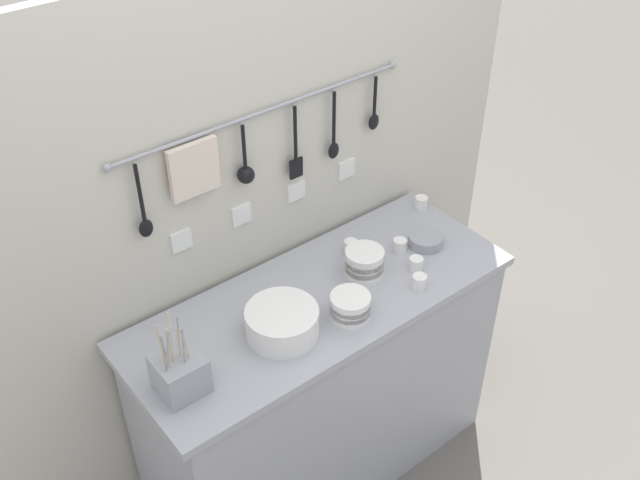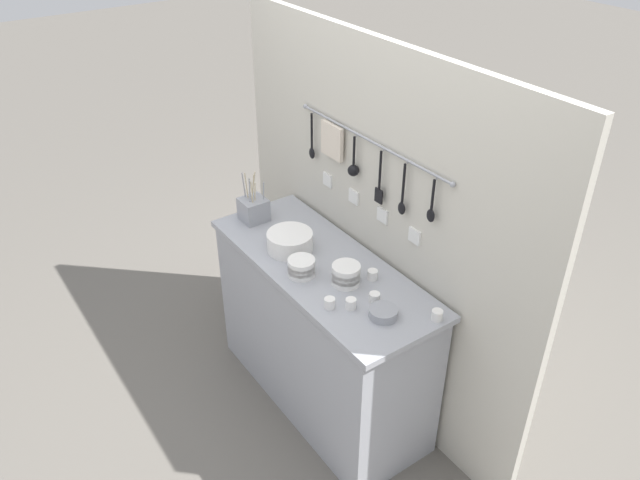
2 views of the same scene
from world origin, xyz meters
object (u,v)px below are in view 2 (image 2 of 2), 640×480
Objects in this scene: bowl_stack_short_front at (302,267)px; plate_stack at (290,241)px; cup_front_right at (373,275)px; cup_centre at (374,298)px; cup_edge_near at (351,304)px; steel_mixing_bowl at (383,313)px; cup_beside_plates at (330,303)px; cutlery_caddy at (254,209)px; cup_edge_far at (437,315)px; bowl_stack_tall_left at (346,274)px.

bowl_stack_short_front is 0.22m from plate_stack.
cup_front_right is 0.17m from cup_centre.
cup_centre is at bearing 76.04° from cup_edge_near.
plate_stack is at bearing -176.04° from steel_mixing_bowl.
plate_stack is 0.50m from cup_beside_plates.
bowl_stack_short_front is 0.38m from cup_centre.
plate_stack is 0.82× the size of cutlery_caddy.
steel_mixing_bowl is 2.60× the size of cup_edge_near.
cup_beside_plates is at bearing -7.09° from cutlery_caddy.
cup_beside_plates and cup_edge_near have the same top height.
plate_stack is 4.75× the size of cup_edge_far.
bowl_stack_short_front is 2.68× the size of cup_beside_plates.
steel_mixing_bowl is 2.60× the size of cup_centre.
bowl_stack_short_front is 2.68× the size of cup_edge_far.
cup_beside_plates is 0.29m from cup_front_right.
cup_beside_plates is at bearing -7.07° from bowl_stack_short_front.
cup_centre is at bearing 7.71° from plate_stack.
plate_stack is 0.67m from steel_mixing_bowl.
steel_mixing_bowl is 1.02m from cutlery_caddy.
bowl_stack_tall_left is 0.28m from steel_mixing_bowl.
cup_front_right is at bearing 150.69° from steel_mixing_bowl.
cup_front_right is (0.21, 0.25, -0.02)m from bowl_stack_short_front.
bowl_stack_short_front is 1.03× the size of steel_mixing_bowl.
bowl_stack_short_front is 0.33m from cup_edge_near.
bowl_stack_short_front is at bearing -142.48° from bowl_stack_tall_left.
bowl_stack_short_front reaches higher than cup_front_right.
steel_mixing_bowl is at bearing 14.62° from bowl_stack_short_front.
cup_centre is at bearing -149.80° from cup_edge_far.
cup_edge_far is at bearing 49.60° from steel_mixing_bowl.
cutlery_caddy reaches higher than cup_beside_plates.
plate_stack is 0.36m from cutlery_caddy.
steel_mixing_bowl is at bearing 40.07° from cup_beside_plates.
bowl_stack_tall_left reaches higher than cup_edge_near.
cup_edge_far and cup_front_right have the same top height.
bowl_stack_tall_left reaches higher than cup_front_right.
cup_front_right is (0.04, 0.12, -0.03)m from bowl_stack_tall_left.
cup_front_right is (-0.24, 0.13, 0.00)m from steel_mixing_bowl.
cup_centre is (0.18, 0.02, -0.03)m from bowl_stack_tall_left.
cutlery_caddy is 0.90m from cup_edge_near.
cup_edge_near reaches higher than steel_mixing_bowl.
cup_edge_far is 0.39m from cup_front_right.
cup_edge_far is at bearing 15.10° from plate_stack.
cup_front_right is at bearing 49.35° from bowl_stack_short_front.
cutlery_caddy reaches higher than plate_stack.
cup_centre is (0.03, 0.11, 0.00)m from cup_edge_near.
cup_beside_plates and cup_edge_far have the same top height.
cutlery_caddy is at bearing -167.07° from cup_front_right.
cup_front_right is at bearing 12.93° from cutlery_caddy.
cup_centre is (-0.24, -0.14, 0.00)m from cup_edge_far.
cup_beside_plates is at bearing -114.51° from cup_centre.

